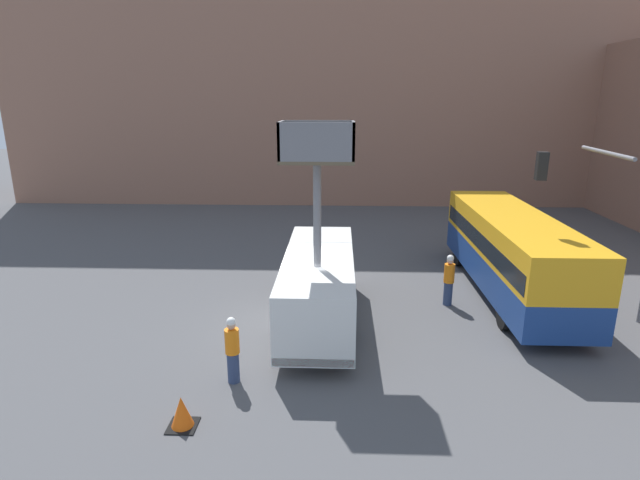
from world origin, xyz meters
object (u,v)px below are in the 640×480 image
object	(u,v)px
utility_truck	(319,281)
traffic_light_pole	(615,203)
traffic_cone_near_truck	(182,413)
city_bus	(511,248)
road_worker_directing	(449,280)
road_worker_near_truck	(232,350)

from	to	relation	value
utility_truck	traffic_light_pole	size ratio (longest dim) A/B	1.25
traffic_light_pole	traffic_cone_near_truck	size ratio (longest dim) A/B	7.81
city_bus	road_worker_directing	size ratio (longest dim) A/B	5.46
utility_truck	city_bus	world-z (taller)	utility_truck
utility_truck	traffic_cone_near_truck	distance (m)	6.49
utility_truck	road_worker_near_truck	bearing A→B (deg)	-119.62
road_worker_directing	road_worker_near_truck	bearing A→B (deg)	67.12
city_bus	traffic_light_pole	bearing A→B (deg)	-122.06
city_bus	road_worker_directing	bearing A→B (deg)	132.32
road_worker_near_truck	traffic_cone_near_truck	bearing A→B (deg)	59.07
city_bus	traffic_light_pole	world-z (taller)	traffic_light_pole
utility_truck	traffic_light_pole	distance (m)	9.86
city_bus	road_worker_near_truck	bearing A→B (deg)	141.27
traffic_cone_near_truck	road_worker_near_truck	bearing A→B (deg)	67.80
utility_truck	road_worker_near_truck	xyz separation A→B (m)	(-2.12, -3.73, -0.58)
city_bus	road_worker_near_truck	xyz separation A→B (m)	(-9.37, -6.78, -0.87)
traffic_light_pole	traffic_cone_near_truck	bearing A→B (deg)	-153.17
city_bus	traffic_light_pole	distance (m)	4.03
utility_truck	road_worker_directing	world-z (taller)	utility_truck
road_worker_near_truck	road_worker_directing	xyz separation A→B (m)	(6.79, 5.47, 0.03)
city_bus	traffic_light_pole	size ratio (longest dim) A/B	1.75
traffic_light_pole	road_worker_directing	bearing A→B (deg)	166.79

